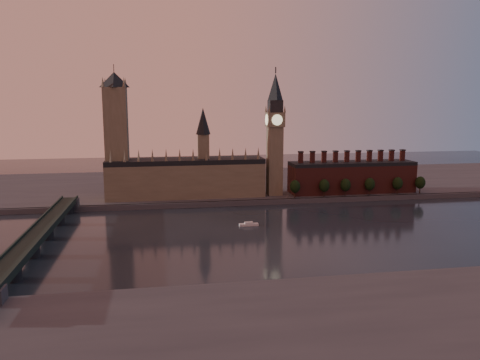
# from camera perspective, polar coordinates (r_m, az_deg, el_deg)

# --- Properties ---
(ground) EXTENTS (900.00, 900.00, 0.00)m
(ground) POSITION_cam_1_polar(r_m,az_deg,el_deg) (298.36, 7.38, -6.64)
(ground) COLOR black
(ground) RESTS_ON ground
(north_bank) EXTENTS (900.00, 182.00, 4.00)m
(north_bank) POSITION_cam_1_polar(r_m,az_deg,el_deg) (466.77, 0.99, -0.45)
(north_bank) COLOR #46474B
(north_bank) RESTS_ON ground
(palace_of_westminster) EXTENTS (130.00, 30.30, 74.00)m
(palace_of_westminster) POSITION_cam_1_polar(r_m,az_deg,el_deg) (393.95, -6.53, 0.53)
(palace_of_westminster) COLOR #766A54
(palace_of_westminster) RESTS_ON north_bank
(victoria_tower) EXTENTS (24.00, 24.00, 108.00)m
(victoria_tower) POSITION_cam_1_polar(r_m,az_deg,el_deg) (390.98, -14.83, 5.74)
(victoria_tower) COLOR #766A54
(victoria_tower) RESTS_ON north_bank
(big_ben) EXTENTS (15.00, 15.00, 107.00)m
(big_ben) POSITION_cam_1_polar(r_m,az_deg,el_deg) (396.26, 4.28, 5.74)
(big_ben) COLOR #766A54
(big_ben) RESTS_ON north_bank
(chimney_block) EXTENTS (110.00, 25.00, 37.00)m
(chimney_block) POSITION_cam_1_polar(r_m,az_deg,el_deg) (422.84, 13.46, 0.42)
(chimney_block) COLOR #5E2824
(chimney_block) RESTS_ON north_bank
(embankment_tree_0) EXTENTS (8.60, 8.60, 14.88)m
(embankment_tree_0) POSITION_cam_1_polar(r_m,az_deg,el_deg) (389.43, 6.72, -0.79)
(embankment_tree_0) COLOR black
(embankment_tree_0) RESTS_ON north_bank
(embankment_tree_1) EXTENTS (8.60, 8.60, 14.88)m
(embankment_tree_1) POSITION_cam_1_polar(r_m,az_deg,el_deg) (397.25, 10.24, -0.68)
(embankment_tree_1) COLOR black
(embankment_tree_1) RESTS_ON north_bank
(embankment_tree_2) EXTENTS (8.60, 8.60, 14.88)m
(embankment_tree_2) POSITION_cam_1_polar(r_m,az_deg,el_deg) (404.15, 12.74, -0.59)
(embankment_tree_2) COLOR black
(embankment_tree_2) RESTS_ON north_bank
(embankment_tree_3) EXTENTS (8.60, 8.60, 14.88)m
(embankment_tree_3) POSITION_cam_1_polar(r_m,az_deg,el_deg) (413.19, 15.54, -0.49)
(embankment_tree_3) COLOR black
(embankment_tree_3) RESTS_ON north_bank
(embankment_tree_4) EXTENTS (8.60, 8.60, 14.88)m
(embankment_tree_4) POSITION_cam_1_polar(r_m,az_deg,el_deg) (424.25, 18.66, -0.39)
(embankment_tree_4) COLOR black
(embankment_tree_4) RESTS_ON north_bank
(embankment_tree_5) EXTENTS (8.60, 8.60, 14.88)m
(embankment_tree_5) POSITION_cam_1_polar(r_m,az_deg,el_deg) (434.63, 21.12, -0.30)
(embankment_tree_5) COLOR black
(embankment_tree_5) RESTS_ON north_bank
(westminster_bridge) EXTENTS (14.00, 200.00, 11.55)m
(westminster_bridge) POSITION_cam_1_polar(r_m,az_deg,el_deg) (289.71, -23.38, -6.33)
(westminster_bridge) COLOR black
(westminster_bridge) RESTS_ON ground
(river_boat) EXTENTS (13.01, 3.88, 2.59)m
(river_boat) POSITION_cam_1_polar(r_m,az_deg,el_deg) (316.95, 1.07, -5.42)
(river_boat) COLOR silver
(river_boat) RESTS_ON ground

